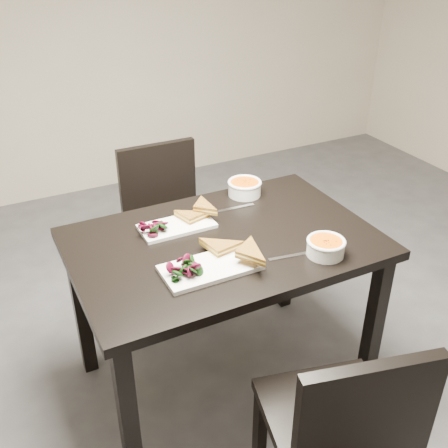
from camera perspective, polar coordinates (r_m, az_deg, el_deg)
name	(u,v)px	position (r m, az deg, el deg)	size (l,w,h in m)	color
ground	(294,393)	(2.52, 7.58, -17.61)	(5.00, 5.00, 0.00)	#47474C
table	(224,260)	(2.15, 0.00, -3.90)	(1.20, 0.80, 0.75)	black
chair_near	(343,426)	(1.80, 12.65, -20.47)	(0.51, 0.51, 0.85)	black
chair_far	(167,216)	(2.83, -6.16, 0.88)	(0.42, 0.42, 0.85)	black
plate_near	(211,268)	(1.92, -1.46, -4.71)	(0.36, 0.18, 0.02)	white
sandwich_near	(225,252)	(1.93, 0.07, -3.07)	(0.18, 0.13, 0.06)	olive
salad_near	(185,267)	(1.87, -4.25, -4.64)	(0.11, 0.10, 0.05)	black
soup_bowl_near	(326,246)	(2.02, 10.90, -2.37)	(0.15, 0.15, 0.07)	white
cutlery_near	(291,256)	(2.01, 7.22, -3.43)	(0.18, 0.02, 0.00)	silver
plate_far	(177,226)	(2.18, -5.09, -0.23)	(0.30, 0.15, 0.02)	white
sandwich_far	(193,217)	(2.18, -3.40, 0.71)	(0.15, 0.11, 0.05)	olive
salad_far	(153,226)	(2.14, -7.60, -0.18)	(0.10, 0.09, 0.04)	black
soup_bowl_far	(245,187)	(2.43, 2.23, 4.00)	(0.16, 0.16, 0.07)	white
cutlery_far	(235,208)	(2.33, 1.23, 1.74)	(0.18, 0.02, 0.00)	silver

